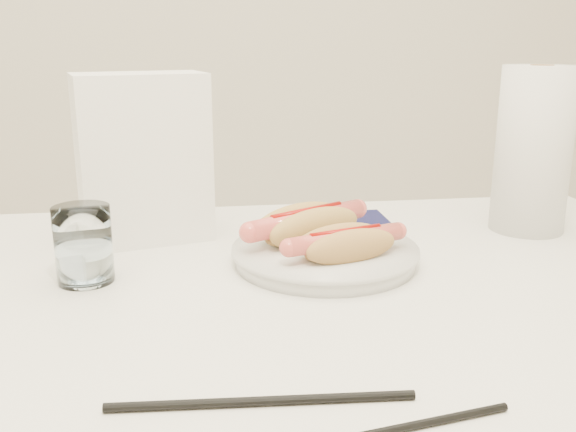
{
  "coord_description": "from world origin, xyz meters",
  "views": [
    {
      "loc": [
        -0.06,
        -0.65,
        1.03
      ],
      "look_at": [
        0.05,
        0.08,
        0.82
      ],
      "focal_mm": 39.71,
      "sensor_mm": 36.0,
      "label": 1
    }
  ],
  "objects": [
    {
      "name": "table",
      "position": [
        0.0,
        0.0,
        0.69
      ],
      "size": [
        1.2,
        0.8,
        0.75
      ],
      "color": "white",
      "rests_on": "ground"
    },
    {
      "name": "plate",
      "position": [
        0.1,
        0.1,
        0.76
      ],
      "size": [
        0.24,
        0.24,
        0.02
      ],
      "primitive_type": "cylinder",
      "rotation": [
        0.0,
        0.0,
        0.05
      ],
      "color": "silver",
      "rests_on": "table"
    },
    {
      "name": "hotdog_left",
      "position": [
        0.08,
        0.13,
        0.79
      ],
      "size": [
        0.17,
        0.13,
        0.05
      ],
      "rotation": [
        0.0,
        0.0,
        0.52
      ],
      "color": "tan",
      "rests_on": "plate"
    },
    {
      "name": "hotdog_right",
      "position": [
        0.11,
        0.06,
        0.79
      ],
      "size": [
        0.15,
        0.09,
        0.04
      ],
      "rotation": [
        0.0,
        0.0,
        0.31
      ],
      "color": "tan",
      "rests_on": "plate"
    },
    {
      "name": "water_glass",
      "position": [
        -0.19,
        0.08,
        0.8
      ],
      "size": [
        0.07,
        0.07,
        0.09
      ],
      "primitive_type": "cylinder",
      "color": "white",
      "rests_on": "table"
    },
    {
      "name": "chopstick_near",
      "position": [
        -0.02,
        -0.21,
        0.75
      ],
      "size": [
        0.24,
        0.02,
        0.01
      ],
      "primitive_type": "cylinder",
      "rotation": [
        0.0,
        1.57,
        -0.06
      ],
      "color": "black",
      "rests_on": "table"
    },
    {
      "name": "chopstick_far",
      "position": [
        0.07,
        -0.26,
        0.75
      ],
      "size": [
        0.2,
        0.04,
        0.01
      ],
      "primitive_type": "cylinder",
      "rotation": [
        0.0,
        1.57,
        0.18
      ],
      "color": "black",
      "rests_on": "table"
    },
    {
      "name": "napkin_box",
      "position": [
        -0.13,
        0.24,
        0.87
      ],
      "size": [
        0.19,
        0.14,
        0.23
      ],
      "primitive_type": "cube",
      "rotation": [
        0.0,
        0.0,
        0.26
      ],
      "color": "white",
      "rests_on": "table"
    },
    {
      "name": "navy_napkin",
      "position": [
        0.16,
        0.25,
        0.75
      ],
      "size": [
        0.14,
        0.14,
        0.01
      ],
      "primitive_type": "cube",
      "rotation": [
        0.0,
        0.0,
        0.01
      ],
      "color": "#13143B",
      "rests_on": "table"
    },
    {
      "name": "paper_towel_roll",
      "position": [
        0.42,
        0.21,
        0.87
      ],
      "size": [
        0.14,
        0.14,
        0.24
      ],
      "primitive_type": "cylinder",
      "rotation": [
        0.0,
        0.0,
        -0.44
      ],
      "color": "silver",
      "rests_on": "table"
    }
  ]
}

